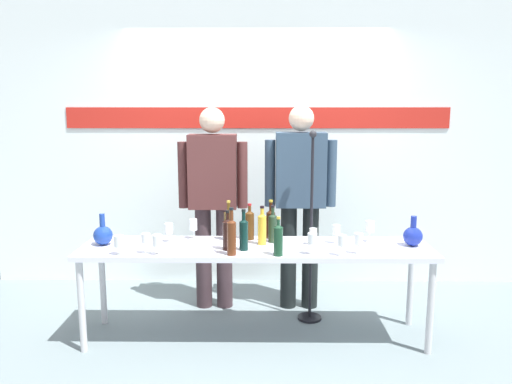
# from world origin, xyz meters

# --- Properties ---
(ground_plane) EXTENTS (10.00, 10.00, 0.00)m
(ground_plane) POSITION_xyz_m (0.00, 0.00, 0.00)
(ground_plane) COLOR slate
(back_wall) EXTENTS (5.30, 0.11, 3.00)m
(back_wall) POSITION_xyz_m (0.00, 1.31, 1.50)
(back_wall) COLOR white
(back_wall) RESTS_ON ground
(display_table) EXTENTS (2.63, 0.58, 0.73)m
(display_table) POSITION_xyz_m (0.00, 0.00, 0.68)
(display_table) COLOR silver
(display_table) RESTS_ON ground
(decanter_blue_left) EXTENTS (0.15, 0.15, 0.24)m
(decanter_blue_left) POSITION_xyz_m (-1.16, 0.02, 0.81)
(decanter_blue_left) COLOR navy
(decanter_blue_left) RESTS_ON display_table
(decanter_blue_right) EXTENTS (0.15, 0.15, 0.23)m
(decanter_blue_right) POSITION_xyz_m (1.18, 0.02, 0.81)
(decanter_blue_right) COLOR navy
(decanter_blue_right) RESTS_ON display_table
(presenter_left) EXTENTS (0.60, 0.22, 1.76)m
(presenter_left) POSITION_xyz_m (-0.38, 0.61, 1.01)
(presenter_left) COLOR #3C2B30
(presenter_left) RESTS_ON ground
(presenter_right) EXTENTS (0.62, 0.22, 1.78)m
(presenter_right) POSITION_xyz_m (0.38, 0.61, 1.03)
(presenter_right) COLOR black
(presenter_right) RESTS_ON ground
(wine_bottle_0) EXTENTS (0.06, 0.06, 0.30)m
(wine_bottle_0) POSITION_xyz_m (0.05, 0.05, 0.86)
(wine_bottle_0) COLOR gold
(wine_bottle_0) RESTS_ON display_table
(wine_bottle_1) EXTENTS (0.07, 0.07, 0.32)m
(wine_bottle_1) POSITION_xyz_m (-0.21, 0.17, 0.87)
(wine_bottle_1) COLOR #4E3610
(wine_bottle_1) RESTS_ON display_table
(wine_bottle_2) EXTENTS (0.07, 0.07, 0.29)m
(wine_bottle_2) POSITION_xyz_m (0.13, 0.11, 0.86)
(wine_bottle_2) COLOR #1E3322
(wine_bottle_2) RESTS_ON display_table
(wine_bottle_3) EXTENTS (0.07, 0.07, 0.28)m
(wine_bottle_3) POSITION_xyz_m (0.16, -0.24, 0.85)
(wine_bottle_3) COLOR #173C25
(wine_bottle_3) RESTS_ON display_table
(wine_bottle_4) EXTENTS (0.06, 0.06, 0.30)m
(wine_bottle_4) POSITION_xyz_m (-0.09, -0.11, 0.86)
(wine_bottle_4) COLOR black
(wine_bottle_4) RESTS_ON display_table
(wine_bottle_5) EXTENTS (0.07, 0.07, 0.29)m
(wine_bottle_5) POSITION_xyz_m (-0.05, 0.19, 0.86)
(wine_bottle_5) COLOR #502F11
(wine_bottle_5) RESTS_ON display_table
(wine_bottle_6) EXTENTS (0.07, 0.07, 0.29)m
(wine_bottle_6) POSITION_xyz_m (-0.20, -0.10, 0.86)
(wine_bottle_6) COLOR black
(wine_bottle_6) RESTS_ON display_table
(wine_bottle_7) EXTENTS (0.07, 0.07, 0.31)m
(wine_bottle_7) POSITION_xyz_m (0.12, 0.23, 0.86)
(wine_bottle_7) COLOR #32170A
(wine_bottle_7) RESTS_ON display_table
(wine_bottle_8) EXTENTS (0.07, 0.07, 0.34)m
(wine_bottle_8) POSITION_xyz_m (-0.17, -0.23, 0.88)
(wine_bottle_8) COLOR #552712
(wine_bottle_8) RESTS_ON display_table
(wine_glass_left_0) EXTENTS (0.06, 0.06, 0.16)m
(wine_glass_left_0) POSITION_xyz_m (-0.50, 0.21, 0.84)
(wine_glass_left_0) COLOR white
(wine_glass_left_0) RESTS_ON display_table
(wine_glass_left_1) EXTENTS (0.07, 0.07, 0.14)m
(wine_glass_left_1) POSITION_xyz_m (-0.96, -0.24, 0.83)
(wine_glass_left_1) COLOR white
(wine_glass_left_1) RESTS_ON display_table
(wine_glass_left_2) EXTENTS (0.06, 0.06, 0.15)m
(wine_glass_left_2) POSITION_xyz_m (-0.67, 0.11, 0.84)
(wine_glass_left_2) COLOR white
(wine_glass_left_2) RESTS_ON display_table
(wine_glass_left_3) EXTENTS (0.07, 0.07, 0.15)m
(wine_glass_left_3) POSITION_xyz_m (-0.78, -0.20, 0.84)
(wine_glass_left_3) COLOR white
(wine_glass_left_3) RESTS_ON display_table
(wine_glass_left_4) EXTENTS (0.07, 0.07, 0.15)m
(wine_glass_left_4) POSITION_xyz_m (-0.69, -0.23, 0.83)
(wine_glass_left_4) COLOR white
(wine_glass_left_4) RESTS_ON display_table
(wine_glass_right_0) EXTENTS (0.06, 0.06, 0.15)m
(wine_glass_right_0) POSITION_xyz_m (0.73, -0.19, 0.84)
(wine_glass_right_0) COLOR white
(wine_glass_right_0) RESTS_ON display_table
(wine_glass_right_1) EXTENTS (0.06, 0.06, 0.13)m
(wine_glass_right_1) POSITION_xyz_m (0.44, 0.05, 0.82)
(wine_glass_right_1) COLOR white
(wine_glass_right_1) RESTS_ON display_table
(wine_glass_right_2) EXTENTS (0.07, 0.07, 0.16)m
(wine_glass_right_2) POSITION_xyz_m (0.88, 0.13, 0.85)
(wine_glass_right_2) COLOR white
(wine_glass_right_2) RESTS_ON display_table
(wine_glass_right_3) EXTENTS (0.07, 0.07, 0.15)m
(wine_glass_right_3) POSITION_xyz_m (0.40, -0.21, 0.85)
(wine_glass_right_3) COLOR white
(wine_glass_right_3) RESTS_ON display_table
(wine_glass_right_4) EXTENTS (0.06, 0.06, 0.15)m
(wine_glass_right_4) POSITION_xyz_m (0.61, -0.24, 0.84)
(wine_glass_right_4) COLOR white
(wine_glass_right_4) RESTS_ON display_table
(wine_glass_right_5) EXTENTS (0.06, 0.06, 0.15)m
(wine_glass_right_5) POSITION_xyz_m (0.62, 0.08, 0.84)
(wine_glass_right_5) COLOR white
(wine_glass_right_5) RESTS_ON display_table
(microphone_stand) EXTENTS (0.20, 0.20, 1.58)m
(microphone_stand) POSITION_xyz_m (0.45, 0.34, 0.53)
(microphone_stand) COLOR black
(microphone_stand) RESTS_ON ground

